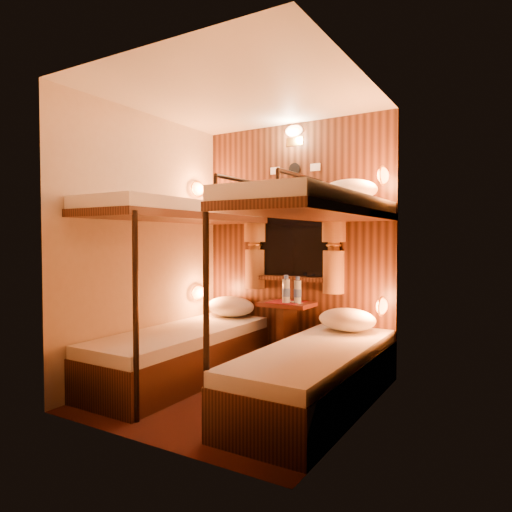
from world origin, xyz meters
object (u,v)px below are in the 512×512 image
Objects in this scene: bunk_right at (317,333)px; bottle_right at (298,292)px; table at (287,326)px; bottle_left at (286,291)px; bunk_left at (182,317)px.

bunk_right is 7.45× the size of bottle_right.
table is 0.36m from bottle_left.
bottle_right is at bearing -12.68° from table.
bunk_left is 1.00× the size of bunk_right.
bunk_left is 1.01m from bottle_left.
table is at bearing 111.88° from bottle_left.
bunk_right reaches higher than bottle_left.
bunk_right is 1.02m from table.
bunk_right is 7.11× the size of bottle_left.
bottle_right is (0.13, -0.03, 0.35)m from table.
bunk_left is 1.02m from table.
bunk_right is 2.90× the size of table.
bottle_left reaches higher than bottle_right.
bunk_left is 7.11× the size of bottle_left.
bottle_right is (-0.52, 0.75, 0.20)m from bunk_right.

